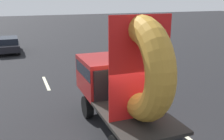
{
  "coord_description": "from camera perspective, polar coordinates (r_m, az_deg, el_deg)",
  "views": [
    {
      "loc": [
        -3.51,
        -6.68,
        4.59
      ],
      "look_at": [
        -0.23,
        1.81,
        1.96
      ],
      "focal_mm": 41.18,
      "sensor_mm": 36.0,
      "label": 1
    }
  ],
  "objects": [
    {
      "name": "ground_plane",
      "position": [
        8.83,
        5.83,
        -15.3
      ],
      "size": [
        120.0,
        120.0,
        0.0
      ],
      "primitive_type": "plane",
      "color": "black"
    },
    {
      "name": "lane_dash_left_far",
      "position": [
        14.51,
        -14.42,
        -2.84
      ],
      "size": [
        0.16,
        2.43,
        0.01
      ],
      "primitive_type": "cube",
      "rotation": [
        0.0,
        0.0,
        1.57
      ],
      "color": "beige",
      "rests_on": "ground_plane"
    },
    {
      "name": "distant_sedan",
      "position": [
        23.25,
        -21.99,
        5.29
      ],
      "size": [
        1.7,
        3.96,
        1.29
      ],
      "color": "black",
      "rests_on": "ground_plane"
    },
    {
      "name": "flatbed_truck",
      "position": [
        8.66,
        2.23,
        -1.85
      ],
      "size": [
        2.02,
        5.25,
        4.12
      ],
      "color": "black",
      "rests_on": "ground_plane"
    },
    {
      "name": "lane_dash_right_far",
      "position": [
        14.79,
        0.25,
        -1.96
      ],
      "size": [
        0.16,
        2.14,
        0.01
      ],
      "primitive_type": "cube",
      "rotation": [
        0.0,
        0.0,
        1.57
      ],
      "color": "beige",
      "rests_on": "ground_plane"
    }
  ]
}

